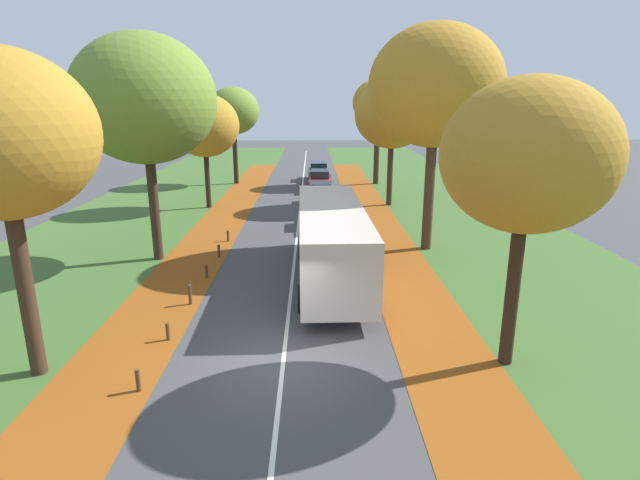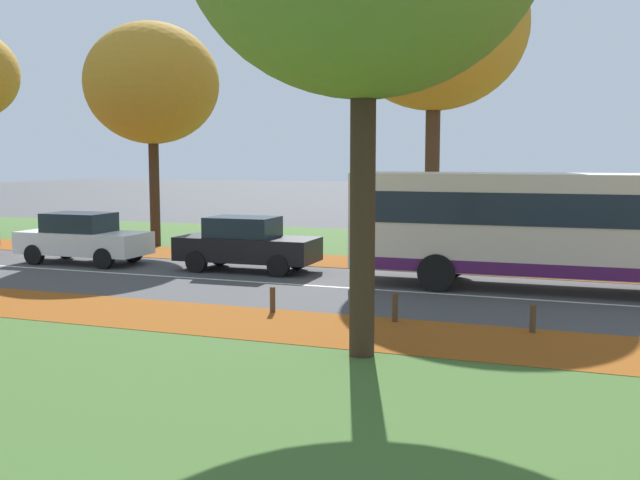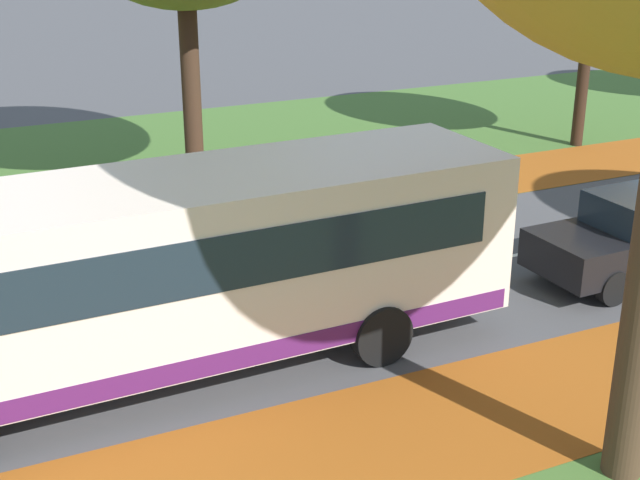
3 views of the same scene
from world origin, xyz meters
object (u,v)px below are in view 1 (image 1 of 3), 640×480
(tree_right_mid, at_px, (392,115))
(bollard_fifth, at_px, (219,251))
(tree_right_nearest, at_px, (528,157))
(tree_right_far, at_px, (378,103))
(tree_left_near, at_px, (144,100))
(bollard_sixth, at_px, (228,236))
(car_white_following, at_px, (320,194))
(tree_left_mid, at_px, (204,126))
(bollard_fourth, at_px, (207,272))
(bollard_third, at_px, (190,295))
(bollard_second, at_px, (168,332))
(bollard_nearest, at_px, (138,380))
(car_red_third_in_line, at_px, (320,180))
(tree_right_near, at_px, (435,87))
(tree_left_nearest, at_px, (0,136))
(tree_left_far, at_px, (233,111))
(car_green_fourth_in_line, at_px, (318,171))
(car_black_lead, at_px, (328,212))
(bus, at_px, (331,239))

(tree_right_mid, height_order, bollard_fifth, tree_right_mid)
(tree_right_nearest, distance_m, tree_right_far, 30.83)
(tree_left_near, height_order, bollard_fifth, tree_left_near)
(tree_right_nearest, relative_size, bollard_sixth, 13.40)
(car_white_following, bearing_deg, tree_left_mid, -177.50)
(bollard_fourth, bearing_deg, bollard_third, -90.40)
(bollard_fifth, distance_m, car_white_following, 12.57)
(tree_left_near, xyz_separation_m, bollard_third, (2.71, -5.38, -6.68))
(car_white_following, bearing_deg, bollard_second, -104.00)
(tree_left_near, distance_m, car_white_following, 15.29)
(bollard_nearest, relative_size, car_red_third_in_line, 0.14)
(tree_left_mid, relative_size, tree_right_near, 0.72)
(tree_left_nearest, xyz_separation_m, car_white_following, (7.88, 21.65, -5.41))
(tree_left_nearest, relative_size, tree_right_far, 0.95)
(tree_left_far, xyz_separation_m, car_green_fourth_in_line, (7.20, 1.76, -5.33))
(bollard_fifth, xyz_separation_m, car_red_third_in_line, (4.97, 17.90, 0.51))
(bollard_fourth, height_order, car_black_lead, car_black_lead)
(tree_left_far, height_order, bus, tree_left_far)
(tree_right_far, bearing_deg, tree_right_mid, -91.36)
(tree_left_mid, relative_size, car_red_third_in_line, 1.75)
(tree_right_mid, distance_m, tree_right_far, 9.17)
(bollard_nearest, bearing_deg, bollard_fourth, 89.84)
(tree_left_far, height_order, tree_right_mid, tree_right_mid)
(tree_left_nearest, distance_m, tree_right_near, 17.30)
(tree_left_mid, bearing_deg, bollard_nearest, -83.22)
(bus, bearing_deg, bollard_third, -153.32)
(bollard_fourth, distance_m, bollard_fifth, 2.76)
(bollard_sixth, bearing_deg, car_green_fourth_in_line, 76.38)
(car_red_third_in_line, bearing_deg, tree_left_nearest, -105.88)
(tree_left_nearest, bearing_deg, tree_left_near, 88.55)
(tree_left_far, bearing_deg, tree_right_mid, -38.24)
(tree_right_mid, bearing_deg, bollard_nearest, -112.91)
(tree_left_mid, relative_size, bollard_nearest, 12.38)
(bollard_third, bearing_deg, bus, 26.68)
(tree_right_near, bearing_deg, tree_left_mid, 141.85)
(tree_right_mid, xyz_separation_m, car_green_fourth_in_line, (-4.76, 11.18, -5.30))
(car_red_third_in_line, height_order, car_green_fourth_in_line, same)
(car_black_lead, bearing_deg, tree_left_nearest, -117.26)
(tree_right_mid, relative_size, bus, 0.80)
(car_green_fourth_in_line, bearing_deg, tree_left_far, -166.30)
(bollard_sixth, relative_size, car_white_following, 0.14)
(tree_left_mid, distance_m, bollard_fifth, 12.64)
(tree_right_mid, xyz_separation_m, bollard_third, (-9.70, -17.44, -5.74))
(tree_right_near, relative_size, bollard_third, 14.01)
(tree_right_nearest, height_order, tree_right_far, tree_right_far)
(tree_right_nearest, height_order, car_red_third_in_line, tree_right_nearest)
(car_black_lead, height_order, car_white_following, same)
(bollard_fourth, bearing_deg, tree_left_near, 136.12)
(bollard_third, height_order, bollard_fourth, bollard_third)
(tree_left_far, relative_size, bollard_fourth, 14.72)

